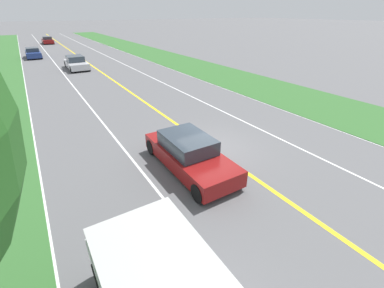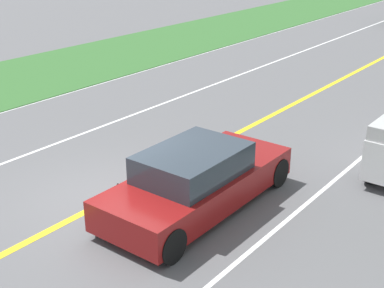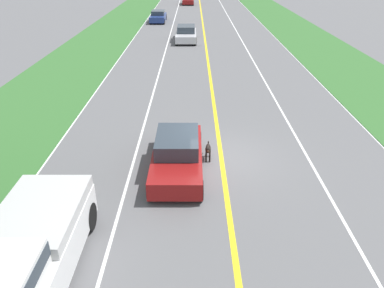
# 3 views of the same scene
# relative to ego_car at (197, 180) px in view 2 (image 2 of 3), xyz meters

# --- Properties ---
(ground_plane) EXTENTS (400.00, 400.00, 0.00)m
(ground_plane) POSITION_rel_ego_car_xyz_m (-1.73, -0.82, -0.64)
(ground_plane) COLOR #5B5B5E
(centre_divider_line) EXTENTS (0.18, 160.00, 0.01)m
(centre_divider_line) POSITION_rel_ego_car_xyz_m (-1.73, -0.82, -0.64)
(centre_divider_line) COLOR yellow
(centre_divider_line) RESTS_ON ground
(lane_dash_same_dir) EXTENTS (0.10, 160.00, 0.01)m
(lane_dash_same_dir) POSITION_rel_ego_car_xyz_m (1.77, -0.82, -0.64)
(lane_dash_same_dir) COLOR white
(lane_dash_same_dir) RESTS_ON ground
(lane_dash_oncoming) EXTENTS (0.10, 160.00, 0.01)m
(lane_dash_oncoming) POSITION_rel_ego_car_xyz_m (-5.23, -0.82, -0.64)
(lane_dash_oncoming) COLOR white
(lane_dash_oncoming) RESTS_ON ground
(ego_car) EXTENTS (1.87, 4.67, 1.37)m
(ego_car) POSITION_rel_ego_car_xyz_m (0.00, 0.00, 0.00)
(ego_car) COLOR maroon
(ego_car) RESTS_ON ground
(dog) EXTENTS (0.25, 1.14, 0.78)m
(dog) POSITION_rel_ego_car_xyz_m (-1.18, -0.68, -0.16)
(dog) COLOR black
(dog) RESTS_ON ground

